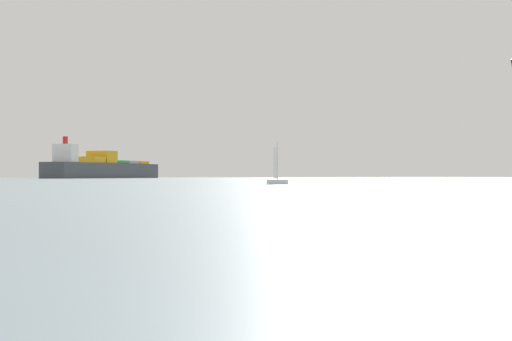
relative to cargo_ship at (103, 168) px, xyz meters
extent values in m
cube|color=#3F444C|center=(1.13, 1.93, -2.10)|extent=(100.19, 149.31, 12.91)
cube|color=silver|center=(-29.42, -50.42, 11.53)|extent=(20.58, 18.05, 14.36)
cylinder|color=red|center=(-29.42, -50.42, 21.71)|extent=(4.00, 4.00, 6.00)
cube|color=gold|center=(-11.05, -18.94, 6.95)|extent=(26.80, 25.77, 5.20)
cube|color=gold|center=(-1.09, -1.86, 9.55)|extent=(26.80, 25.77, 10.40)
cube|color=#2D8C47|center=(8.88, 15.22, 5.65)|extent=(26.80, 25.77, 2.60)
cube|color=#99999E|center=(18.85, 32.30, 5.65)|extent=(26.80, 25.77, 2.60)
cube|color=gold|center=(28.82, 49.38, 5.65)|extent=(26.80, 25.77, 2.60)
cube|color=#4C564C|center=(208.43, 759.56, 13.70)|extent=(1351.49, 668.96, 44.50)
cube|color=white|center=(49.44, -486.25, -7.91)|extent=(4.82, 8.35, 1.29)
cylinder|color=#B2B2B7|center=(49.44, -486.25, -2.01)|extent=(0.16, 0.16, 10.50)
cube|color=white|center=(49.16, -485.50, -2.54)|extent=(0.93, 2.27, 8.82)
camera|label=1|loc=(1.34, -712.00, -6.01)|focal=57.22mm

